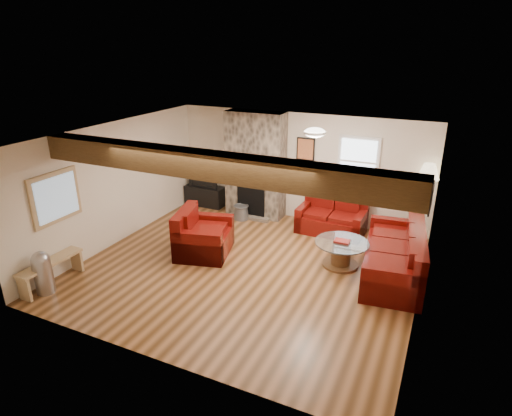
{
  "coord_description": "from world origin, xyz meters",
  "views": [
    {
      "loc": [
        3.11,
        -6.36,
        3.97
      ],
      "look_at": [
        -0.01,
        0.4,
        1.06
      ],
      "focal_mm": 30.0,
      "sensor_mm": 36.0,
      "label": 1
    }
  ],
  "objects_px": {
    "armchair_red": "(204,232)",
    "floor_lamp": "(428,176)",
    "coffee_table": "(341,254)",
    "loveseat": "(332,216)",
    "tv_cabinet": "(205,196)",
    "sofa_three": "(394,252)",
    "television": "(204,178)"
  },
  "relations": [
    {
      "from": "floor_lamp",
      "to": "armchair_red",
      "type": "bearing_deg",
      "value": -148.5
    },
    {
      "from": "floor_lamp",
      "to": "sofa_three",
      "type": "bearing_deg",
      "value": -101.04
    },
    {
      "from": "coffee_table",
      "to": "floor_lamp",
      "type": "bearing_deg",
      "value": 54.17
    },
    {
      "from": "loveseat",
      "to": "floor_lamp",
      "type": "bearing_deg",
      "value": 11.31
    },
    {
      "from": "sofa_three",
      "to": "loveseat",
      "type": "relative_size",
      "value": 1.62
    },
    {
      "from": "tv_cabinet",
      "to": "television",
      "type": "xyz_separation_m",
      "value": [
        0.0,
        0.0,
        0.49
      ]
    },
    {
      "from": "loveseat",
      "to": "coffee_table",
      "type": "xyz_separation_m",
      "value": [
        0.58,
        -1.41,
        -0.14
      ]
    },
    {
      "from": "loveseat",
      "to": "tv_cabinet",
      "type": "xyz_separation_m",
      "value": [
        -3.42,
        0.3,
        -0.13
      ]
    },
    {
      "from": "tv_cabinet",
      "to": "television",
      "type": "height_order",
      "value": "television"
    },
    {
      "from": "armchair_red",
      "to": "tv_cabinet",
      "type": "bearing_deg",
      "value": 15.97
    },
    {
      "from": "armchair_red",
      "to": "floor_lamp",
      "type": "relative_size",
      "value": 0.65
    },
    {
      "from": "tv_cabinet",
      "to": "floor_lamp",
      "type": "xyz_separation_m",
      "value": [
        5.25,
        0.02,
        1.2
      ]
    },
    {
      "from": "loveseat",
      "to": "coffee_table",
      "type": "bearing_deg",
      "value": -66.27
    },
    {
      "from": "armchair_red",
      "to": "coffee_table",
      "type": "relative_size",
      "value": 1.11
    },
    {
      "from": "armchair_red",
      "to": "floor_lamp",
      "type": "bearing_deg",
      "value": -73.36
    },
    {
      "from": "sofa_three",
      "to": "coffee_table",
      "type": "height_order",
      "value": "sofa_three"
    },
    {
      "from": "sofa_three",
      "to": "armchair_red",
      "type": "bearing_deg",
      "value": -85.29
    },
    {
      "from": "armchair_red",
      "to": "coffee_table",
      "type": "xyz_separation_m",
      "value": [
        2.6,
        0.63,
        -0.2
      ]
    },
    {
      "from": "tv_cabinet",
      "to": "television",
      "type": "bearing_deg",
      "value": 0.0
    },
    {
      "from": "coffee_table",
      "to": "floor_lamp",
      "type": "xyz_separation_m",
      "value": [
        1.25,
        1.73,
        1.21
      ]
    },
    {
      "from": "loveseat",
      "to": "floor_lamp",
      "type": "distance_m",
      "value": 2.14
    },
    {
      "from": "sofa_three",
      "to": "loveseat",
      "type": "distance_m",
      "value": 2.0
    },
    {
      "from": "sofa_three",
      "to": "armchair_red",
      "type": "distance_m",
      "value": 3.61
    },
    {
      "from": "coffee_table",
      "to": "floor_lamp",
      "type": "height_order",
      "value": "floor_lamp"
    },
    {
      "from": "armchair_red",
      "to": "tv_cabinet",
      "type": "height_order",
      "value": "armchair_red"
    },
    {
      "from": "loveseat",
      "to": "tv_cabinet",
      "type": "bearing_deg",
      "value": 176.37
    },
    {
      "from": "armchair_red",
      "to": "loveseat",
      "type": "bearing_deg",
      "value": -59.65
    },
    {
      "from": "tv_cabinet",
      "to": "armchair_red",
      "type": "bearing_deg",
      "value": -59.17
    },
    {
      "from": "sofa_three",
      "to": "television",
      "type": "relative_size",
      "value": 2.89
    },
    {
      "from": "loveseat",
      "to": "tv_cabinet",
      "type": "distance_m",
      "value": 3.44
    },
    {
      "from": "tv_cabinet",
      "to": "television",
      "type": "distance_m",
      "value": 0.49
    },
    {
      "from": "loveseat",
      "to": "television",
      "type": "relative_size",
      "value": 1.78
    }
  ]
}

